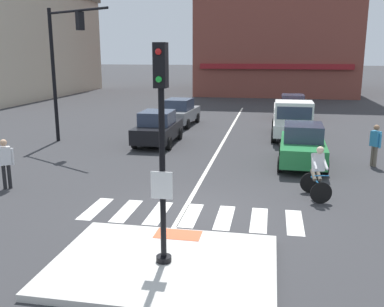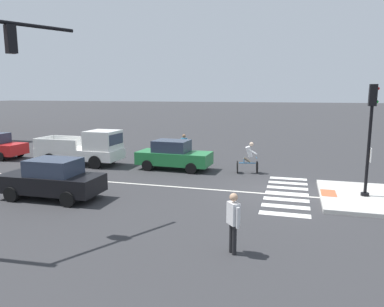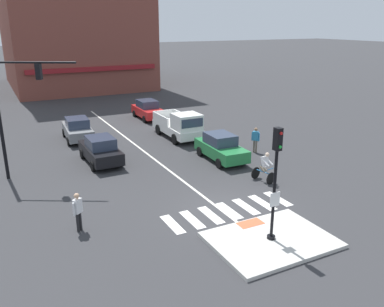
{
  "view_description": "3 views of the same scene",
  "coord_description": "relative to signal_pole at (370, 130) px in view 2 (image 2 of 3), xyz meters",
  "views": [
    {
      "loc": [
        2.08,
        -11.24,
        4.39
      ],
      "look_at": [
        -0.53,
        2.78,
        1.05
      ],
      "focal_mm": 40.22,
      "sensor_mm": 36.0,
      "label": 1
    },
    {
      "loc": [
        -15.48,
        -0.44,
        4.26
      ],
      "look_at": [
        -1.46,
        3.59,
        1.8
      ],
      "focal_mm": 33.8,
      "sensor_mm": 36.0,
      "label": 2
    },
    {
      "loc": [
        -9.06,
        -14.11,
        8.14
      ],
      "look_at": [
        -0.25,
        2.95,
        1.85
      ],
      "focal_mm": 37.59,
      "sensor_mm": 36.0,
      "label": 3
    }
  ],
  "objects": [
    {
      "name": "crosswalk_stripe_e",
      "position": [
        0.94,
        3.06,
        -2.82
      ],
      "size": [
        0.44,
        1.8,
        0.01
      ],
      "primitive_type": "cube",
      "color": "silver",
      "rests_on": "ground"
    },
    {
      "name": "car_black_westbound_far",
      "position": [
        -3.38,
        12.19,
        -2.01
      ],
      "size": [
        1.89,
        4.12,
        1.64
      ],
      "color": "black",
      "rests_on": "ground"
    },
    {
      "name": "ground_plane",
      "position": [
        0.0,
        3.27,
        -2.82
      ],
      "size": [
        300.0,
        300.0,
        0.0
      ],
      "primitive_type": "plane",
      "color": "#333335"
    },
    {
      "name": "traffic_island",
      "position": [
        0.0,
        0.01,
        -2.75
      ],
      "size": [
        4.63,
        3.46,
        0.15
      ],
      "primitive_type": "cube",
      "color": "beige",
      "rests_on": "ground"
    },
    {
      "name": "crosswalk_stripe_g",
      "position": [
        2.81,
        3.06,
        -2.82
      ],
      "size": [
        0.44,
        1.8,
        0.01
      ],
      "primitive_type": "cube",
      "color": "silver",
      "rests_on": "ground"
    },
    {
      "name": "pedestrian_at_curb_left",
      "position": [
        -6.42,
        4.3,
        -1.84
      ],
      "size": [
        0.45,
        0.4,
        1.67
      ],
      "color": "black",
      "rests_on": "ground"
    },
    {
      "name": "cyclist",
      "position": [
        3.53,
        5.15,
        -1.95
      ],
      "size": [
        0.88,
        1.21,
        1.68
      ],
      "color": "black",
      "rests_on": "ground"
    },
    {
      "name": "pickup_truck_white_eastbound_far",
      "position": [
        3.15,
        14.7,
        -1.85
      ],
      "size": [
        2.09,
        5.11,
        2.08
      ],
      "color": "white",
      "rests_on": "ground"
    },
    {
      "name": "tactile_pad_front",
      "position": [
        0.0,
        1.39,
        -2.67
      ],
      "size": [
        1.1,
        0.6,
        0.01
      ],
      "primitive_type": "cube",
      "color": "#DB5B38",
      "rests_on": "traffic_island"
    },
    {
      "name": "crosswalk_stripe_b",
      "position": [
        -1.87,
        3.06,
        -2.82
      ],
      "size": [
        0.44,
        1.8,
        0.01
      ],
      "primitive_type": "cube",
      "color": "silver",
      "rests_on": "ground"
    },
    {
      "name": "crosswalk_stripe_d",
      "position": [
        0.0,
        3.06,
        -2.82
      ],
      "size": [
        0.44,
        1.8,
        0.01
      ],
      "primitive_type": "cube",
      "color": "silver",
      "rests_on": "ground"
    },
    {
      "name": "crosswalk_stripe_f",
      "position": [
        1.87,
        3.06,
        -2.82
      ],
      "size": [
        0.44,
        1.8,
        0.01
      ],
      "primitive_type": "cube",
      "color": "silver",
      "rests_on": "ground"
    },
    {
      "name": "signal_pole",
      "position": [
        0.0,
        0.0,
        0.0
      ],
      "size": [
        0.44,
        0.38,
        4.43
      ],
      "color": "black",
      "rests_on": "traffic_island"
    },
    {
      "name": "crosswalk_stripe_a",
      "position": [
        -2.81,
        3.06,
        -2.82
      ],
      "size": [
        0.44,
        1.8,
        0.01
      ],
      "primitive_type": "cube",
      "color": "silver",
      "rests_on": "ground"
    },
    {
      "name": "crosswalk_stripe_c",
      "position": [
        -0.94,
        3.06,
        -2.82
      ],
      "size": [
        0.44,
        1.8,
        0.01
      ],
      "primitive_type": "cube",
      "color": "silver",
      "rests_on": "ground"
    },
    {
      "name": "lane_centre_line",
      "position": [
        -0.27,
        13.27,
        -2.82
      ],
      "size": [
        0.14,
        28.0,
        0.01
      ],
      "primitive_type": "cube",
      "color": "silver",
      "rests_on": "ground"
    },
    {
      "name": "pedestrian_waiting_far_side",
      "position": [
        6.13,
        9.56,
        -1.84
      ],
      "size": [
        0.39,
        0.47,
        1.67
      ],
      "color": "#6B6051",
      "rests_on": "ground"
    },
    {
      "name": "car_green_eastbound_mid",
      "position": [
        3.35,
        9.31,
        -2.01
      ],
      "size": [
        1.96,
        4.16,
        1.64
      ],
      "color": "#237A3D",
      "rests_on": "ground"
    }
  ]
}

